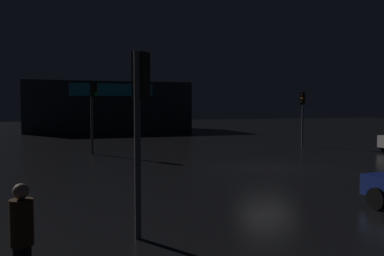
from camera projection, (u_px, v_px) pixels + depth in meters
The scene contains 6 objects.
ground_plane at pixel (266, 168), 18.86m from camera, with size 120.00×120.00×0.00m, color black.
store_building at pixel (107, 107), 46.74m from camera, with size 17.86×8.62×5.49m.
traffic_signal_opposite at pixel (303, 107), 28.57m from camera, with size 0.42×0.43×3.83m.
traffic_signal_cross_left at pixel (140, 105), 8.81m from camera, with size 0.42×0.42×4.08m.
traffic_signal_cross_right at pixel (93, 105), 24.06m from camera, with size 0.42×0.43×4.29m.
pedestrian at pixel (22, 233), 5.96m from camera, with size 0.48×0.48×1.79m.
Camera 1 is at (-9.19, -16.68, 2.93)m, focal length 37.85 mm.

